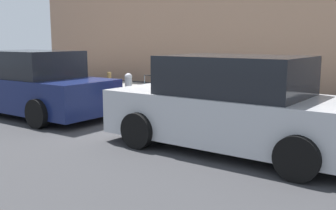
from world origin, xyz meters
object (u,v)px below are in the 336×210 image
object	(u,v)px
suitcase_navy_3	(220,100)
parked_car_navy_1	(32,85)
suitcase_teal_0	(294,107)
suitcase_maroon_1	(265,106)
suitcase_silver_5	(179,96)
suitcase_red_4	(197,97)
fire_hydrant	(129,87)
suitcase_olive_2	(241,101)
parked_car_silver_0	(234,107)
suitcase_black_6	(164,93)
bollard_post	(109,87)
suitcase_teal_7	(149,95)

from	to	relation	value
suitcase_navy_3	parked_car_navy_1	xyz separation A→B (m)	(4.14, 2.28, 0.30)
suitcase_teal_0	suitcase_maroon_1	world-z (taller)	suitcase_teal_0
suitcase_navy_3	suitcase_silver_5	xyz separation A→B (m)	(1.13, 0.11, 0.02)
suitcase_red_4	fire_hydrant	distance (m)	2.29
suitcase_olive_2	parked_car_silver_0	bearing A→B (deg)	112.28
fire_hydrant	parked_car_silver_0	world-z (taller)	parked_car_silver_0
suitcase_olive_2	suitcase_black_6	size ratio (longest dim) A/B	1.28
suitcase_black_6	fire_hydrant	world-z (taller)	fire_hydrant
suitcase_black_6	bollard_post	xyz separation A→B (m)	(1.83, 0.12, 0.03)
suitcase_teal_0	parked_car_navy_1	xyz separation A→B (m)	(5.91, 2.29, 0.29)
suitcase_red_4	fire_hydrant	world-z (taller)	suitcase_red_4
suitcase_maroon_1	fire_hydrant	world-z (taller)	fire_hydrant
bollard_post	parked_car_silver_0	size ratio (longest dim) A/B	0.19
suitcase_maroon_1	bollard_post	bearing A→B (deg)	0.93
suitcase_olive_2	bollard_post	world-z (taller)	suitcase_olive_2
suitcase_silver_5	fire_hydrant	bearing A→B (deg)	-2.30
suitcase_red_4	suitcase_olive_2	bearing A→B (deg)	179.89
suitcase_red_4	parked_car_silver_0	xyz separation A→B (m)	(-2.07, 2.18, 0.27)
suitcase_black_6	suitcase_red_4	bearing A→B (deg)	178.07
suitcase_teal_0	parked_car_silver_0	size ratio (longest dim) A/B	0.21
parked_car_navy_1	suitcase_teal_0	bearing A→B (deg)	-158.78
suitcase_black_6	suitcase_olive_2	bearing A→B (deg)	179.03
suitcase_teal_0	suitcase_maroon_1	distance (m)	0.60
suitcase_olive_2	fire_hydrant	distance (m)	3.46
suitcase_teal_7	fire_hydrant	world-z (taller)	fire_hydrant
suitcase_olive_2	suitcase_red_4	bearing A→B (deg)	-0.11
suitcase_red_4	parked_car_navy_1	distance (m)	4.17
suitcase_black_6	fire_hydrant	xyz separation A→B (m)	(1.24, -0.03, 0.05)
suitcase_red_4	suitcase_navy_3	bearing A→B (deg)	-170.38
suitcase_olive_2	parked_car_silver_0	distance (m)	2.36
parked_car_silver_0	suitcase_teal_7	bearing A→B (deg)	-31.97
suitcase_silver_5	fire_hydrant	size ratio (longest dim) A/B	0.88
suitcase_navy_3	suitcase_silver_5	world-z (taller)	suitcase_navy_3
suitcase_red_4	suitcase_silver_5	world-z (taller)	suitcase_red_4
suitcase_black_6	suitcase_teal_0	bearing A→B (deg)	-178.62
suitcase_maroon_1	parked_car_navy_1	size ratio (longest dim) A/B	0.15
suitcase_navy_3	suitcase_teal_7	xyz separation A→B (m)	(2.15, 0.01, -0.05)
suitcase_black_6	fire_hydrant	bearing A→B (deg)	-1.33
suitcase_olive_2	parked_car_silver_0	world-z (taller)	parked_car_silver_0
parked_car_navy_1	suitcase_black_6	bearing A→B (deg)	-138.61
fire_hydrant	suitcase_silver_5	bearing A→B (deg)	177.70
suitcase_silver_5	suitcase_navy_3	bearing A→B (deg)	-174.61
suitcase_red_4	bollard_post	world-z (taller)	suitcase_red_4
suitcase_red_4	suitcase_black_6	world-z (taller)	suitcase_red_4
suitcase_maroon_1	suitcase_red_4	size ratio (longest dim) A/B	0.72
suitcase_silver_5	parked_car_silver_0	bearing A→B (deg)	140.17
suitcase_maroon_1	suitcase_black_6	size ratio (longest dim) A/B	0.82
suitcase_red_4	parked_car_navy_1	xyz separation A→B (m)	(3.55, 2.18, 0.27)
suitcase_maroon_1	parked_car_navy_1	xyz separation A→B (m)	(5.32, 2.17, 0.31)
suitcase_maroon_1	fire_hydrant	size ratio (longest dim) A/B	0.82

